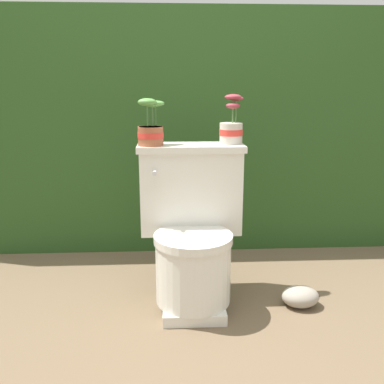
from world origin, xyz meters
name	(u,v)px	position (x,y,z in m)	size (l,w,h in m)	color
ground_plane	(191,304)	(0.00, 0.00, 0.00)	(12.00, 12.00, 0.00)	brown
hedge_backdrop	(182,127)	(0.00, 1.20, 0.73)	(3.15, 1.02, 1.47)	#284C1E
toilet	(192,231)	(0.01, 0.05, 0.36)	(0.51, 0.49, 0.75)	silver
potted_plant_left	(151,129)	(-0.18, 0.15, 0.83)	(0.13, 0.13, 0.22)	#9E5638
potted_plant_midleft	(231,127)	(0.20, 0.19, 0.83)	(0.12, 0.11, 0.23)	beige
garden_stone	(300,297)	(0.52, -0.04, 0.05)	(0.18, 0.14, 0.10)	#9E9384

